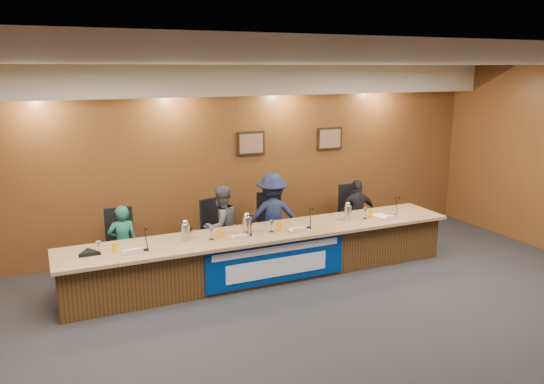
{
  "coord_description": "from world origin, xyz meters",
  "views": [
    {
      "loc": [
        -3.06,
        -4.66,
        3.16
      ],
      "look_at": [
        0.22,
        2.67,
        1.27
      ],
      "focal_mm": 35.0,
      "sensor_mm": 36.0,
      "label": 1
    }
  ],
  "objects_px": {
    "dais_body": "(266,255)",
    "office_chair_d": "(354,218)",
    "carafe_mid": "(247,225)",
    "banner": "(277,262)",
    "panelist_a": "(123,244)",
    "panelist_c": "(273,217)",
    "panelist_d": "(357,213)",
    "panelist_b": "(221,226)",
    "office_chair_c": "(270,229)",
    "office_chair_b": "(220,236)",
    "carafe_right": "(348,213)",
    "speakerphone": "(89,253)",
    "office_chair_a": "(122,249)",
    "carafe_left": "(186,232)"
  },
  "relations": [
    {
      "from": "office_chair_d",
      "to": "speakerphone",
      "type": "distance_m",
      "value": 4.75
    },
    {
      "from": "dais_body",
      "to": "office_chair_d",
      "type": "xyz_separation_m",
      "value": [
        2.1,
        0.8,
        0.13
      ]
    },
    {
      "from": "carafe_left",
      "to": "speakerphone",
      "type": "height_order",
      "value": "carafe_left"
    },
    {
      "from": "carafe_left",
      "to": "office_chair_b",
      "type": "bearing_deg",
      "value": 46.05
    },
    {
      "from": "banner",
      "to": "carafe_right",
      "type": "bearing_deg",
      "value": 14.45
    },
    {
      "from": "panelist_d",
      "to": "office_chair_b",
      "type": "xyz_separation_m",
      "value": [
        -2.57,
        0.1,
        -0.13
      ]
    },
    {
      "from": "office_chair_b",
      "to": "speakerphone",
      "type": "relative_size",
      "value": 1.5
    },
    {
      "from": "carafe_mid",
      "to": "office_chair_a",
      "type": "bearing_deg",
      "value": 153.06
    },
    {
      "from": "banner",
      "to": "panelist_a",
      "type": "bearing_deg",
      "value": 150.96
    },
    {
      "from": "dais_body",
      "to": "office_chair_b",
      "type": "distance_m",
      "value": 0.94
    },
    {
      "from": "panelist_d",
      "to": "office_chair_b",
      "type": "distance_m",
      "value": 2.58
    },
    {
      "from": "carafe_right",
      "to": "panelist_c",
      "type": "bearing_deg",
      "value": 142.65
    },
    {
      "from": "banner",
      "to": "panelist_c",
      "type": "xyz_separation_m",
      "value": [
        0.43,
        1.12,
        0.35
      ]
    },
    {
      "from": "panelist_c",
      "to": "panelist_d",
      "type": "xyz_separation_m",
      "value": [
        1.67,
        0.0,
        -0.12
      ]
    },
    {
      "from": "panelist_c",
      "to": "panelist_d",
      "type": "distance_m",
      "value": 1.68
    },
    {
      "from": "carafe_left",
      "to": "carafe_mid",
      "type": "distance_m",
      "value": 0.91
    },
    {
      "from": "dais_body",
      "to": "carafe_left",
      "type": "height_order",
      "value": "carafe_left"
    },
    {
      "from": "panelist_a",
      "to": "office_chair_c",
      "type": "relative_size",
      "value": 2.47
    },
    {
      "from": "carafe_left",
      "to": "carafe_right",
      "type": "bearing_deg",
      "value": -1.18
    },
    {
      "from": "carafe_mid",
      "to": "speakerphone",
      "type": "bearing_deg",
      "value": 179.67
    },
    {
      "from": "panelist_b",
      "to": "office_chair_c",
      "type": "distance_m",
      "value": 0.93
    },
    {
      "from": "carafe_left",
      "to": "carafe_right",
      "type": "xyz_separation_m",
      "value": [
        2.66,
        -0.05,
        -0.0
      ]
    },
    {
      "from": "office_chair_c",
      "to": "office_chair_d",
      "type": "relative_size",
      "value": 1.0
    },
    {
      "from": "panelist_c",
      "to": "panelist_a",
      "type": "bearing_deg",
      "value": 13.47
    },
    {
      "from": "office_chair_d",
      "to": "dais_body",
      "type": "bearing_deg",
      "value": -153.44
    },
    {
      "from": "office_chair_a",
      "to": "office_chair_d",
      "type": "xyz_separation_m",
      "value": [
        4.12,
        0.0,
        0.0
      ]
    },
    {
      "from": "panelist_a",
      "to": "office_chair_c",
      "type": "bearing_deg",
      "value": -173.71
    },
    {
      "from": "panelist_a",
      "to": "office_chair_c",
      "type": "xyz_separation_m",
      "value": [
        2.45,
        0.1,
        -0.11
      ]
    },
    {
      "from": "panelist_d",
      "to": "office_chair_a",
      "type": "distance_m",
      "value": 4.12
    },
    {
      "from": "panelist_c",
      "to": "carafe_right",
      "type": "relative_size",
      "value": 5.98
    },
    {
      "from": "panelist_c",
      "to": "office_chair_c",
      "type": "height_order",
      "value": "panelist_c"
    },
    {
      "from": "panelist_a",
      "to": "speakerphone",
      "type": "bearing_deg",
      "value": 57.8
    },
    {
      "from": "panelist_c",
      "to": "panelist_d",
      "type": "bearing_deg",
      "value": -166.53
    },
    {
      "from": "office_chair_a",
      "to": "office_chair_c",
      "type": "height_order",
      "value": "same"
    },
    {
      "from": "panelist_c",
      "to": "office_chair_c",
      "type": "distance_m",
      "value": 0.27
    },
    {
      "from": "office_chair_b",
      "to": "carafe_left",
      "type": "bearing_deg",
      "value": -150.78
    },
    {
      "from": "office_chair_b",
      "to": "carafe_right",
      "type": "xyz_separation_m",
      "value": [
        1.89,
        -0.85,
        0.39
      ]
    },
    {
      "from": "office_chair_c",
      "to": "carafe_left",
      "type": "relative_size",
      "value": 1.95
    },
    {
      "from": "banner",
      "to": "dais_body",
      "type": "bearing_deg",
      "value": 90.0
    },
    {
      "from": "dais_body",
      "to": "carafe_mid",
      "type": "relative_size",
      "value": 23.12
    },
    {
      "from": "panelist_b",
      "to": "panelist_d",
      "type": "relative_size",
      "value": 1.1
    },
    {
      "from": "banner",
      "to": "office_chair_b",
      "type": "xyz_separation_m",
      "value": [
        -0.47,
        1.22,
        0.1
      ]
    },
    {
      "from": "panelist_b",
      "to": "office_chair_b",
      "type": "relative_size",
      "value": 2.79
    },
    {
      "from": "office_chair_a",
      "to": "carafe_left",
      "type": "relative_size",
      "value": 1.95
    },
    {
      "from": "panelist_a",
      "to": "office_chair_d",
      "type": "distance_m",
      "value": 4.12
    },
    {
      "from": "office_chair_a",
      "to": "speakerphone",
      "type": "xyz_separation_m",
      "value": [
        -0.54,
        -0.85,
        0.3
      ]
    },
    {
      "from": "panelist_a",
      "to": "panelist_c",
      "type": "relative_size",
      "value": 0.81
    },
    {
      "from": "panelist_b",
      "to": "carafe_mid",
      "type": "height_order",
      "value": "panelist_b"
    },
    {
      "from": "panelist_d",
      "to": "office_chair_a",
      "type": "height_order",
      "value": "panelist_d"
    },
    {
      "from": "panelist_b",
      "to": "office_chair_c",
      "type": "relative_size",
      "value": 2.79
    }
  ]
}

